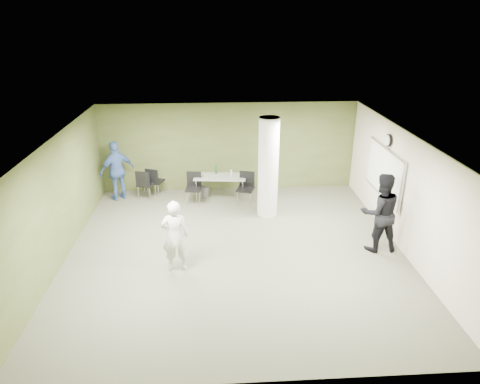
{
  "coord_description": "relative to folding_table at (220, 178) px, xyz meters",
  "views": [
    {
      "loc": [
        -0.46,
        -8.96,
        5.32
      ],
      "look_at": [
        0.16,
        1.0,
        1.12
      ],
      "focal_mm": 32.0,
      "sensor_mm": 36.0,
      "label": 1
    }
  ],
  "objects": [
    {
      "name": "ceiling",
      "position": [
        0.31,
        -3.19,
        2.11
      ],
      "size": [
        8.0,
        8.0,
        0.0
      ],
      "primitive_type": "plane",
      "rotation": [
        3.14,
        0.0,
        0.0
      ],
      "color": "white",
      "rests_on": "wall_back"
    },
    {
      "name": "floor",
      "position": [
        0.31,
        -3.19,
        -0.69
      ],
      "size": [
        8.0,
        8.0,
        0.0
      ],
      "primitive_type": "plane",
      "color": "#4D4E3E",
      "rests_on": "ground"
    },
    {
      "name": "folding_table",
      "position": [
        0.0,
        0.0,
        0.0
      ],
      "size": [
        1.62,
        0.84,
        0.99
      ],
      "rotation": [
        0.0,
        0.0,
        -0.11
      ],
      "color": "#989993",
      "rests_on": "floor"
    },
    {
      "name": "wall_clock",
      "position": [
        4.23,
        -1.99,
        1.66
      ],
      "size": [
        0.06,
        0.32,
        0.32
      ],
      "color": "black",
      "rests_on": "wall_right_cream"
    },
    {
      "name": "chair_back_left",
      "position": [
        -2.29,
        0.09,
        -0.14
      ],
      "size": [
        0.59,
        0.59,
        0.94
      ],
      "rotation": [
        0.0,
        0.0,
        2.81
      ],
      "color": "black",
      "rests_on": "floor"
    },
    {
      "name": "man_black",
      "position": [
        3.71,
        -3.3,
        0.29
      ],
      "size": [
        0.98,
        0.78,
        1.95
      ],
      "primitive_type": "imported",
      "rotation": [
        0.0,
        0.0,
        3.19
      ],
      "color": "black",
      "rests_on": "floor"
    },
    {
      "name": "wall_right_cream",
      "position": [
        4.31,
        -3.19,
        0.71
      ],
      "size": [
        0.02,
        8.0,
        2.8
      ],
      "primitive_type": "cube",
      "color": "beige",
      "rests_on": "floor"
    },
    {
      "name": "chair_table_left",
      "position": [
        -0.8,
        -0.19,
        -0.15
      ],
      "size": [
        0.5,
        0.5,
        0.92
      ],
      "rotation": [
        0.0,
        0.0,
        -0.09
      ],
      "color": "black",
      "rests_on": "floor"
    },
    {
      "name": "woman_white",
      "position": [
        -1.05,
        -3.9,
        0.15
      ],
      "size": [
        0.61,
        0.41,
        1.67
      ],
      "primitive_type": "imported",
      "rotation": [
        0.0,
        0.0,
        3.15
      ],
      "color": "silver",
      "rests_on": "floor"
    },
    {
      "name": "whiteboard",
      "position": [
        4.23,
        -1.99,
        0.81
      ],
      "size": [
        0.05,
        2.3,
        1.3
      ],
      "color": "silver",
      "rests_on": "wall_right_cream"
    },
    {
      "name": "man_blue",
      "position": [
        -3.09,
        0.16,
        0.23
      ],
      "size": [
        1.14,
        0.98,
        1.83
      ],
      "primitive_type": "imported",
      "rotation": [
        0.0,
        0.0,
        3.75
      ],
      "color": "#4665AD",
      "rests_on": "floor"
    },
    {
      "name": "chair_back_right",
      "position": [
        -2.05,
        0.38,
        -0.16
      ],
      "size": [
        0.59,
        0.59,
        0.91
      ],
      "rotation": [
        0.0,
        0.0,
        2.75
      ],
      "color": "black",
      "rests_on": "floor"
    },
    {
      "name": "column",
      "position": [
        1.31,
        -1.19,
        0.71
      ],
      "size": [
        0.56,
        0.56,
        2.8
      ],
      "primitive_type": "cylinder",
      "color": "silver",
      "rests_on": "floor"
    },
    {
      "name": "wall_left",
      "position": [
        -3.69,
        -3.19,
        0.71
      ],
      "size": [
        0.02,
        8.0,
        2.8
      ],
      "primitive_type": "cube",
      "color": "#495126",
      "rests_on": "floor"
    },
    {
      "name": "wall_back",
      "position": [
        0.31,
        0.81,
        0.71
      ],
      "size": [
        8.0,
        2.8,
        0.02
      ],
      "primitive_type": "cube",
      "rotation": [
        1.57,
        0.0,
        0.0
      ],
      "color": "#495126",
      "rests_on": "floor"
    },
    {
      "name": "chair_table_right",
      "position": [
        0.77,
        -0.35,
        -0.13
      ],
      "size": [
        0.6,
        0.6,
        0.96
      ],
      "rotation": [
        0.0,
        0.0,
        -0.3
      ],
      "color": "black",
      "rests_on": "floor"
    },
    {
      "name": "wastebasket",
      "position": [
        -0.48,
        0.19,
        -0.53
      ],
      "size": [
        0.28,
        0.28,
        0.32
      ],
      "primitive_type": "cylinder",
      "color": "#4C4C4C",
      "rests_on": "floor"
    }
  ]
}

